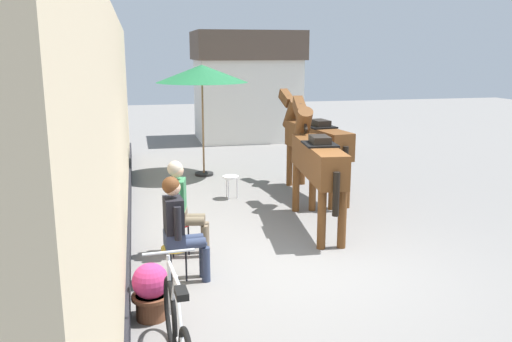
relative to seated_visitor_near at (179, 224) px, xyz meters
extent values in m
plane|color=slate|center=(1.74, 3.35, -0.78)|extent=(40.00, 40.00, 0.00)
cube|color=#CCB793|center=(-0.81, 1.85, 0.92)|extent=(0.30, 14.00, 3.40)
cube|color=black|center=(-0.79, 1.85, -0.60)|extent=(0.34, 14.00, 0.36)
cube|color=silver|center=(3.14, 10.95, 0.52)|extent=(3.20, 2.40, 2.60)
cube|color=brown|center=(3.14, 10.95, 2.27)|extent=(3.40, 2.60, 0.90)
cylinder|color=gold|center=(-0.06, -0.01, -0.31)|extent=(0.34, 0.34, 0.03)
cylinder|color=black|center=(0.08, 0.01, -0.55)|extent=(0.02, 0.02, 0.45)
cylinder|color=black|center=(-0.14, 0.11, -0.55)|extent=(0.02, 0.02, 0.45)
cylinder|color=black|center=(-0.12, -0.13, -0.55)|extent=(0.02, 0.02, 0.45)
cube|color=#2D3851|center=(-0.06, -0.01, -0.20)|extent=(0.26, 0.34, 0.20)
cube|color=black|center=(-0.06, -0.01, 0.12)|extent=(0.25, 0.36, 0.44)
sphere|color=tan|center=(-0.06, -0.01, 0.47)|extent=(0.20, 0.20, 0.20)
sphere|color=#593319|center=(-0.08, -0.01, 0.50)|extent=(0.22, 0.22, 0.22)
cylinder|color=#2D3851|center=(0.12, 0.09, -0.25)|extent=(0.39, 0.16, 0.13)
cylinder|color=#2D3851|center=(0.31, 0.10, -0.55)|extent=(0.11, 0.11, 0.46)
cylinder|color=#2D3851|center=(0.13, -0.07, -0.25)|extent=(0.39, 0.16, 0.13)
cylinder|color=#2D3851|center=(0.32, -0.06, -0.55)|extent=(0.11, 0.11, 0.46)
cylinder|color=black|center=(-0.06, 0.20, 0.07)|extent=(0.09, 0.09, 0.42)
cylinder|color=black|center=(-0.03, -0.20, 0.07)|extent=(0.09, 0.09, 0.42)
cylinder|color=red|center=(0.06, 0.95, -0.31)|extent=(0.34, 0.34, 0.03)
cylinder|color=black|center=(0.20, 0.92, -0.55)|extent=(0.02, 0.02, 0.45)
cylinder|color=black|center=(0.01, 1.08, -0.55)|extent=(0.02, 0.02, 0.45)
cylinder|color=black|center=(-0.03, 0.84, -0.55)|extent=(0.02, 0.02, 0.45)
cube|color=brown|center=(0.06, 0.95, -0.20)|extent=(0.30, 0.36, 0.20)
cube|color=#337247|center=(0.06, 0.95, 0.12)|extent=(0.28, 0.38, 0.44)
sphere|color=tan|center=(0.06, 0.95, 0.47)|extent=(0.20, 0.20, 0.20)
sphere|color=#B2A38E|center=(0.04, 0.95, 0.50)|extent=(0.22, 0.22, 0.22)
cylinder|color=brown|center=(0.26, 0.99, -0.25)|extent=(0.40, 0.20, 0.13)
cylinder|color=brown|center=(0.45, 0.95, -0.55)|extent=(0.11, 0.11, 0.46)
cylinder|color=brown|center=(0.23, 0.83, -0.25)|extent=(0.40, 0.20, 0.13)
cylinder|color=brown|center=(0.42, 0.80, -0.55)|extent=(0.11, 0.11, 0.46)
cylinder|color=#337247|center=(0.12, 1.14, 0.07)|extent=(0.09, 0.09, 0.42)
cylinder|color=#337247|center=(0.04, 0.75, 0.07)|extent=(0.09, 0.09, 0.42)
cube|color=brown|center=(2.40, 1.67, 0.38)|extent=(0.65, 2.23, 0.52)
cylinder|color=brown|center=(2.34, 2.66, -0.33)|extent=(0.13, 0.13, 0.90)
cylinder|color=brown|center=(2.65, 2.63, -0.33)|extent=(0.13, 0.13, 0.90)
cylinder|color=brown|center=(2.15, 0.73, -0.33)|extent=(0.13, 0.13, 0.90)
cylinder|color=brown|center=(2.46, 0.70, -0.33)|extent=(0.13, 0.13, 0.90)
cylinder|color=brown|center=(2.51, 2.86, 0.77)|extent=(0.34, 0.66, 0.73)
cube|color=brown|center=(2.55, 3.20, 1.08)|extent=(0.23, 0.54, 0.40)
cube|color=black|center=(2.51, 2.84, 0.91)|extent=(0.10, 0.63, 0.48)
cylinder|color=black|center=(2.29, 0.53, 0.11)|extent=(0.11, 0.11, 0.65)
cube|color=black|center=(2.39, 1.57, 0.66)|extent=(0.56, 0.65, 0.03)
cube|color=black|center=(2.39, 1.57, 0.73)|extent=(0.32, 0.47, 0.12)
cube|color=brown|center=(3.05, 3.59, 0.38)|extent=(0.74, 2.24, 0.52)
cylinder|color=brown|center=(2.76, 4.54, -0.33)|extent=(0.13, 0.13, 0.90)
cylinder|color=brown|center=(3.07, 4.59, -0.33)|extent=(0.13, 0.13, 0.90)
cylinder|color=brown|center=(3.02, 2.62, -0.33)|extent=(0.13, 0.13, 0.90)
cylinder|color=brown|center=(3.33, 2.66, -0.33)|extent=(0.13, 0.13, 0.90)
cylinder|color=brown|center=(2.88, 4.78, 0.77)|extent=(0.36, 0.66, 0.73)
cube|color=brown|center=(2.84, 5.12, 1.08)|extent=(0.25, 0.55, 0.40)
cube|color=black|center=(2.89, 4.76, 0.91)|extent=(0.13, 0.63, 0.48)
cylinder|color=black|center=(3.20, 2.46, 0.11)|extent=(0.11, 0.11, 0.65)
cube|color=black|center=(3.06, 3.49, 0.66)|extent=(0.58, 0.66, 0.03)
cube|color=black|center=(3.06, 3.49, 0.73)|extent=(0.34, 0.47, 0.12)
cylinder|color=brown|center=(-0.39, -0.89, -0.64)|extent=(0.34, 0.34, 0.28)
cylinder|color=brown|center=(-0.39, -0.89, -0.52)|extent=(0.43, 0.43, 0.04)
sphere|color=#B22D66|center=(-0.39, -0.89, -0.34)|extent=(0.40, 0.40, 0.40)
torus|color=black|center=(-0.22, -1.49, -0.42)|extent=(0.10, 0.71, 0.71)
cylinder|color=#B7BCC6|center=(-0.20, -1.77, -0.11)|extent=(0.07, 0.50, 0.60)
cylinder|color=#B7BCC6|center=(-0.18, -2.17, -0.14)|extent=(0.06, 0.36, 0.55)
cylinder|color=#B7BCC6|center=(-0.19, -1.93, 0.15)|extent=(0.09, 0.80, 0.09)
cylinder|color=#B7BCC6|center=(-0.22, -1.51, -0.12)|extent=(0.04, 0.09, 0.60)
cylinder|color=#B7BCC6|center=(-0.22, -1.54, 0.23)|extent=(0.50, 0.06, 0.03)
cube|color=black|center=(-0.17, -2.33, 0.17)|extent=(0.11, 0.21, 0.06)
cylinder|color=black|center=(1.06, 5.93, -0.75)|extent=(0.44, 0.44, 0.06)
cylinder|color=olive|center=(1.06, 5.93, 0.32)|extent=(0.04, 0.04, 2.20)
cone|color=#1E6638|center=(1.06, 5.93, 1.60)|extent=(2.10, 2.10, 0.40)
cylinder|color=white|center=(1.32, 3.77, -0.33)|extent=(0.32, 0.32, 0.03)
cylinder|color=silver|center=(1.45, 3.77, -0.56)|extent=(0.02, 0.02, 0.43)
cylinder|color=silver|center=(1.25, 3.88, -0.56)|extent=(0.02, 0.02, 0.43)
cylinder|color=silver|center=(1.25, 3.65, -0.56)|extent=(0.02, 0.02, 0.43)
camera|label=1|loc=(-0.46, -6.45, 2.12)|focal=37.68mm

